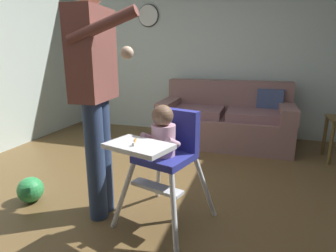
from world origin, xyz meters
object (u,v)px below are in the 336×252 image
(adult_standing, at_px, (96,91))
(wall_clock, at_px, (148,16))
(high_chair, at_px, (165,145))
(couch, at_px, (226,120))
(toy_ball, at_px, (30,190))

(adult_standing, distance_m, wall_clock, 2.80)
(high_chair, relative_size, adult_standing, 0.53)
(couch, relative_size, high_chair, 1.94)
(couch, height_order, adult_standing, adult_standing)
(couch, bearing_deg, wall_clock, -109.89)
(high_chair, xyz_separation_m, wall_clock, (-1.10, 2.58, 1.19))
(adult_standing, xyz_separation_m, toy_ball, (-0.69, -0.02, -0.88))
(high_chair, bearing_deg, adult_standing, -69.71)
(adult_standing, bearing_deg, wall_clock, 98.39)
(couch, xyz_separation_m, toy_ball, (-1.42, -2.16, -0.22))
(couch, xyz_separation_m, wall_clock, (-1.32, 0.48, 1.48))
(adult_standing, height_order, toy_ball, adult_standing)
(high_chair, distance_m, toy_ball, 1.30)
(adult_standing, bearing_deg, couch, 66.88)
(adult_standing, relative_size, wall_clock, 5.13)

